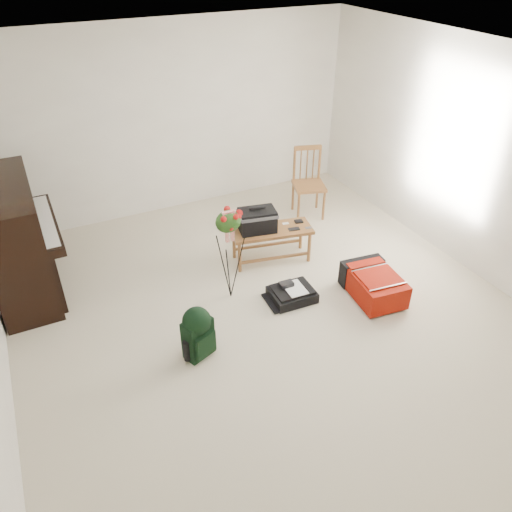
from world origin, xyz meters
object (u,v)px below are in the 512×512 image
black_duffel (292,293)px  green_backpack (198,331)px  piano (18,242)px  dining_chair (308,183)px  red_suitcase (371,282)px  bench (262,224)px  flower_stand (229,256)px

black_duffel → green_backpack: 1.27m
piano → black_duffel: (2.52, -1.48, -0.53)m
dining_chair → red_suitcase: (-0.33, -1.89, -0.30)m
bench → red_suitcase: size_ratio=1.34×
flower_stand → green_backpack: bearing=-128.9°
red_suitcase → black_duffel: red_suitcase is taller
piano → flower_stand: (1.95, -1.14, -0.07)m
bench → red_suitcase: bench is taller
piano → flower_stand: bearing=-30.4°
bench → dining_chair: bearing=47.6°
red_suitcase → green_backpack: (-2.02, -0.05, 0.14)m
red_suitcase → green_backpack: 2.02m
red_suitcase → black_duffel: 0.87m
green_backpack → flower_stand: bearing=26.4°
bench → black_duffel: size_ratio=2.07×
black_duffel → flower_stand: (-0.58, 0.34, 0.46)m
red_suitcase → black_duffel: (-0.81, 0.30, -0.09)m
bench → flower_stand: 0.77m
black_duffel → green_backpack: size_ratio=0.89×
bench → red_suitcase: 1.38m
black_duffel → flower_stand: flower_stand is taller
piano → red_suitcase: bearing=-28.0°
green_backpack → red_suitcase: bearing=-19.7°
green_backpack → flower_stand: (0.63, 0.69, 0.23)m
dining_chair → green_backpack: size_ratio=1.74×
black_duffel → red_suitcase: bearing=-17.2°
piano → green_backpack: size_ratio=2.75×
dining_chair → black_duffel: (-1.14, -1.59, -0.39)m
dining_chair → flower_stand: bearing=-126.4°
piano → green_backpack: (1.32, -1.83, -0.30)m
green_backpack → flower_stand: size_ratio=0.50×
bench → flower_stand: flower_stand is taller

